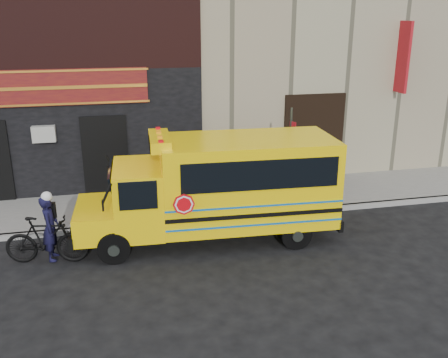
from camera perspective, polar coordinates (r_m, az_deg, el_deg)
ground at (r=12.46m, az=2.12°, el=-9.39°), size 120.00×120.00×0.00m
curb at (r=14.71m, az=-0.44°, el=-4.49°), size 40.00×0.20×0.15m
sidewalk at (r=16.07m, az=-1.57°, el=-2.44°), size 40.00×3.00×0.15m
building at (r=21.27m, az=-5.35°, el=19.29°), size 20.00×10.70×12.00m
school_bus at (r=13.10m, az=-0.24°, el=-0.72°), size 6.99×2.51×2.92m
sign_pole at (r=15.10m, az=7.55°, el=2.72°), size 0.12×0.27×3.18m
bicycle at (r=12.88m, az=-19.65°, el=-6.58°), size 2.07×0.93×1.20m
cyclist at (r=12.85m, az=-19.21°, el=-5.51°), size 0.42×0.62×1.65m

